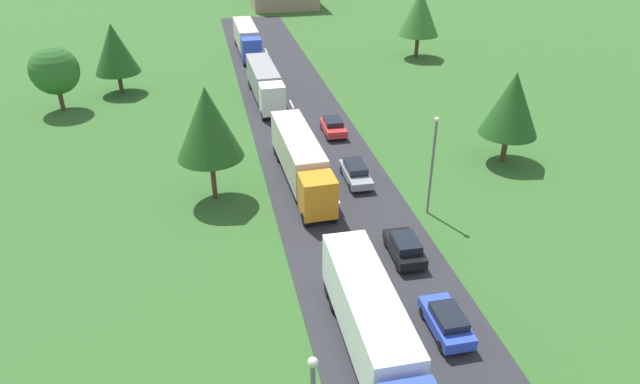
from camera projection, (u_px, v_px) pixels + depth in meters
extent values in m
cube|color=#2B2B30|center=(359.00, 245.00, 38.35)|extent=(10.00, 140.00, 0.06)
cube|color=white|center=(394.00, 317.00, 32.04)|extent=(0.16, 2.40, 0.01)
cube|color=white|center=(360.00, 246.00, 38.17)|extent=(0.16, 2.40, 0.01)
cube|color=white|center=(336.00, 196.00, 44.05)|extent=(0.16, 2.40, 0.01)
cube|color=white|center=(316.00, 155.00, 50.38)|extent=(0.16, 2.40, 0.01)
cube|color=white|center=(303.00, 128.00, 55.59)|extent=(0.16, 2.40, 0.01)
cube|color=white|center=(292.00, 104.00, 61.37)|extent=(0.16, 2.40, 0.01)
cube|color=white|center=(282.00, 84.00, 67.04)|extent=(0.16, 2.40, 0.01)
cube|color=white|center=(273.00, 65.00, 73.59)|extent=(0.16, 2.40, 0.01)
cube|color=white|center=(266.00, 51.00, 79.57)|extent=(0.16, 2.40, 0.01)
cube|color=white|center=(260.00, 38.00, 85.67)|extent=(0.16, 2.40, 0.01)
cube|color=white|center=(368.00, 311.00, 29.07)|extent=(2.55, 10.33, 3.00)
cube|color=black|center=(366.00, 336.00, 29.91)|extent=(0.95, 9.81, 0.24)
cylinder|color=black|center=(369.00, 297.00, 32.78)|extent=(0.35, 1.00, 1.00)
cylinder|color=black|center=(333.00, 302.00, 32.41)|extent=(0.35, 1.00, 1.00)
cylinder|color=black|center=(363.00, 284.00, 33.84)|extent=(0.35, 1.00, 1.00)
cylinder|color=black|center=(329.00, 289.00, 33.46)|extent=(0.35, 1.00, 1.00)
cube|color=orange|center=(318.00, 195.00, 40.19)|extent=(2.51, 2.41, 2.88)
cube|color=black|center=(322.00, 197.00, 39.00)|extent=(2.10, 0.16, 1.27)
cube|color=beige|center=(298.00, 151.00, 45.83)|extent=(2.81, 10.74, 2.93)
cube|color=black|center=(298.00, 169.00, 46.65)|extent=(1.20, 10.16, 0.24)
cylinder|color=black|center=(334.00, 215.00, 40.62)|extent=(0.38, 1.01, 1.00)
cylinder|color=black|center=(305.00, 219.00, 40.18)|extent=(0.38, 1.01, 1.00)
cylinder|color=black|center=(302.00, 153.00, 49.62)|extent=(0.38, 1.01, 1.00)
cylinder|color=black|center=(279.00, 155.00, 49.19)|extent=(0.38, 1.01, 1.00)
cylinder|color=black|center=(299.00, 147.00, 50.70)|extent=(0.38, 1.01, 1.00)
cylinder|color=black|center=(276.00, 149.00, 50.27)|extent=(0.38, 1.01, 1.00)
cube|color=white|center=(272.00, 99.00, 57.17)|extent=(2.49, 2.41, 2.95)
cube|color=black|center=(274.00, 97.00, 55.96)|extent=(2.10, 0.14, 1.30)
cube|color=gray|center=(263.00, 77.00, 62.41)|extent=(2.70, 9.61, 2.78)
cube|color=black|center=(264.00, 91.00, 63.19)|extent=(1.09, 9.10, 0.24)
cylinder|color=black|center=(284.00, 114.00, 57.60)|extent=(0.37, 1.01, 1.00)
cylinder|color=black|center=(263.00, 116.00, 57.18)|extent=(0.37, 1.01, 1.00)
cylinder|color=black|center=(269.00, 83.00, 65.89)|extent=(0.37, 1.01, 1.00)
cylinder|color=black|center=(251.00, 85.00, 65.46)|extent=(0.37, 1.01, 1.00)
cylinder|color=black|center=(268.00, 80.00, 66.86)|extent=(0.37, 1.01, 1.00)
cylinder|color=black|center=(250.00, 81.00, 66.44)|extent=(0.37, 1.01, 1.00)
cube|color=blue|center=(252.00, 49.00, 73.12)|extent=(2.47, 2.29, 2.86)
cube|color=black|center=(252.00, 48.00, 71.96)|extent=(2.10, 0.13, 1.26)
cube|color=beige|center=(246.00, 35.00, 78.40)|extent=(2.63, 9.87, 2.90)
cube|color=black|center=(247.00, 47.00, 79.21)|extent=(1.02, 9.36, 0.24)
cylinder|color=black|center=(261.00, 61.00, 73.54)|extent=(0.36, 1.00, 1.00)
cylinder|color=black|center=(245.00, 62.00, 73.14)|extent=(0.36, 1.00, 1.00)
cylinder|color=black|center=(252.00, 42.00, 81.97)|extent=(0.36, 1.00, 1.00)
cylinder|color=black|center=(237.00, 42.00, 81.56)|extent=(0.36, 1.00, 1.00)
cylinder|color=black|center=(251.00, 40.00, 82.97)|extent=(0.36, 1.00, 1.00)
cylinder|color=black|center=(236.00, 40.00, 82.56)|extent=(0.36, 1.00, 1.00)
cube|color=blue|center=(446.00, 322.00, 30.76)|extent=(1.77, 3.95, 0.68)
cube|color=black|center=(449.00, 316.00, 30.31)|extent=(1.48, 2.21, 0.47)
cylinder|color=black|center=(423.00, 313.00, 31.93)|extent=(0.22, 0.64, 0.64)
cylinder|color=black|center=(449.00, 309.00, 32.21)|extent=(0.22, 0.64, 0.64)
cylinder|color=black|center=(442.00, 347.00, 29.64)|extent=(0.22, 0.64, 0.64)
cylinder|color=black|center=(470.00, 342.00, 29.92)|extent=(0.22, 0.64, 0.64)
cube|color=black|center=(404.00, 249.00, 36.78)|extent=(1.93, 4.03, 0.64)
cube|color=black|center=(406.00, 243.00, 36.32)|extent=(1.59, 2.27, 0.56)
cylinder|color=black|center=(386.00, 242.00, 37.97)|extent=(0.24, 0.65, 0.64)
cylinder|color=black|center=(409.00, 240.00, 38.22)|extent=(0.24, 0.65, 0.64)
cylinder|color=black|center=(398.00, 266.00, 35.66)|extent=(0.24, 0.65, 0.64)
cylinder|color=black|center=(423.00, 264.00, 35.91)|extent=(0.24, 0.65, 0.64)
cube|color=#8C939E|center=(356.00, 174.00, 45.85)|extent=(1.86, 4.61, 0.59)
cube|color=black|center=(355.00, 167.00, 45.77)|extent=(1.54, 2.59, 0.56)
cylinder|color=black|center=(370.00, 186.00, 44.80)|extent=(0.23, 0.64, 0.64)
cylinder|color=black|center=(351.00, 188.00, 44.54)|extent=(0.23, 0.64, 0.64)
cylinder|color=black|center=(360.00, 168.00, 47.46)|extent=(0.23, 0.64, 0.64)
cylinder|color=black|center=(342.00, 170.00, 47.20)|extent=(0.23, 0.64, 0.64)
cube|color=red|center=(333.00, 128.00, 54.08)|extent=(1.98, 3.94, 0.67)
cube|color=black|center=(333.00, 121.00, 53.96)|extent=(1.64, 2.22, 0.47)
cylinder|color=black|center=(345.00, 136.00, 53.24)|extent=(0.23, 0.64, 0.64)
cylinder|color=black|center=(327.00, 137.00, 52.97)|extent=(0.23, 0.64, 0.64)
cylinder|color=black|center=(339.00, 125.00, 55.51)|extent=(0.23, 0.64, 0.64)
cylinder|color=black|center=(322.00, 126.00, 55.24)|extent=(0.23, 0.64, 0.64)
sphere|color=silver|center=(313.00, 362.00, 18.80)|extent=(0.36, 0.36, 0.36)
cylinder|color=slate|center=(432.00, 169.00, 40.25)|extent=(0.18, 0.18, 7.21)
sphere|color=silver|center=(437.00, 120.00, 38.43)|extent=(0.36, 0.36, 0.36)
cylinder|color=#513823|center=(120.00, 83.00, 64.15)|extent=(0.48, 0.48, 2.34)
cone|color=#23561E|center=(114.00, 48.00, 62.25)|extent=(4.93, 4.93, 5.42)
cylinder|color=#513823|center=(61.00, 99.00, 59.45)|extent=(0.46, 0.46, 2.44)
sphere|color=#2D6628|center=(54.00, 70.00, 57.95)|extent=(4.93, 4.93, 4.93)
cylinder|color=#513823|center=(417.00, 46.00, 76.35)|extent=(0.52, 0.52, 2.98)
cone|color=#38702D|center=(420.00, 12.00, 74.18)|extent=(5.33, 5.33, 5.86)
cylinder|color=#513823|center=(504.00, 147.00, 48.83)|extent=(0.47, 0.47, 2.59)
cone|color=#23561E|center=(512.00, 104.00, 46.89)|extent=(4.85, 4.85, 5.33)
cylinder|color=#513823|center=(213.00, 178.00, 42.99)|extent=(0.38, 0.38, 3.54)
cone|color=#23561E|center=(208.00, 123.00, 40.81)|extent=(4.89, 4.89, 5.38)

